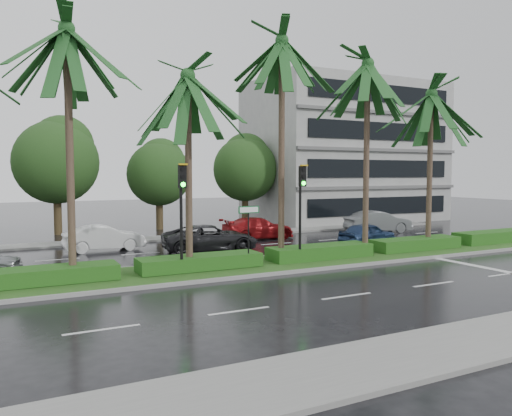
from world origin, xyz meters
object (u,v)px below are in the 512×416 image
car_white (104,238)px  car_red (258,228)px  signal_median_left (182,202)px  street_sign (249,221)px  car_darkgrey (210,238)px  car_grey (378,222)px  car_blue (367,234)px

car_white → car_red: (9.50, 0.56, -0.01)m
signal_median_left → street_sign: (3.00, 0.18, -0.87)m
street_sign → car_white: size_ratio=0.62×
car_darkgrey → car_red: car_darkgrey is taller
car_red → car_grey: car_grey is taller
car_blue → street_sign: bearing=101.2°
car_darkgrey → car_red: bearing=-47.5°
signal_median_left → car_grey: signal_median_left is taller
car_darkgrey → car_grey: size_ratio=1.10×
street_sign → car_darkgrey: bearing=84.9°
car_white → car_grey: (18.50, -0.23, 0.07)m
car_white → car_darkgrey: size_ratio=0.82×
car_darkgrey → car_grey: (13.50, 2.47, 0.05)m
street_sign → car_darkgrey: (0.50, 5.64, -1.42)m
car_blue → car_red: bearing=30.8°
car_blue → car_darkgrey: bearing=67.9°
car_red → car_blue: (4.50, -5.11, -0.04)m
street_sign → car_red: (5.00, 8.90, -1.44)m
street_sign → car_blue: size_ratio=0.69×
car_white → car_darkgrey: (5.00, -2.71, 0.02)m
car_blue → car_grey: size_ratio=0.81×
signal_median_left → car_white: size_ratio=1.04×
signal_median_left → car_darkgrey: 7.17m
car_grey → street_sign: bearing=131.2°
car_darkgrey → car_blue: size_ratio=1.35×
car_darkgrey → car_red: (4.50, 3.26, -0.03)m
street_sign → car_red: size_ratio=0.55×
car_darkgrey → car_red: 5.56m
car_grey → signal_median_left: bearing=127.1°
car_white → car_red: size_ratio=0.89×
street_sign → car_grey: street_sign is taller
street_sign → car_red: 10.31m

